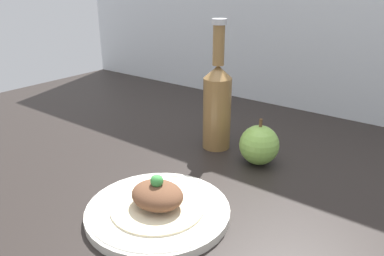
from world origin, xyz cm
name	(u,v)px	position (x,y,z in cm)	size (l,w,h in cm)	color
ground_plane	(198,187)	(0.00, 0.00, -2.00)	(180.00, 110.00, 4.00)	black
plate	(158,210)	(2.00, -14.05, 0.92)	(23.90, 23.90, 1.73)	silver
plated_food	(157,198)	(2.00, -14.05, 3.35)	(15.55, 15.55, 6.09)	beige
cider_bottle	(217,103)	(-5.64, 14.65, 10.82)	(6.36, 6.36, 29.00)	olive
apple	(259,145)	(6.18, 13.08, 4.21)	(8.40, 8.40, 10.01)	#84B74C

